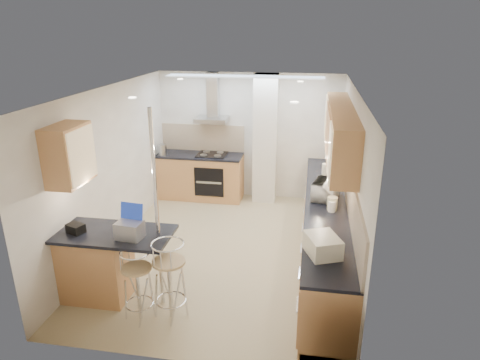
% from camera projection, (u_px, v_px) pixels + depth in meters
% --- Properties ---
extents(ground, '(4.80, 4.80, 0.00)m').
position_uv_depth(ground, '(226.00, 250.00, 6.73)').
color(ground, tan).
rests_on(ground, ground).
extents(room_shell, '(3.64, 4.84, 2.51)m').
position_uv_depth(room_shell, '(251.00, 150.00, 6.50)').
color(room_shell, silver).
rests_on(room_shell, ground).
extents(right_counter, '(0.63, 4.40, 0.92)m').
position_uv_depth(right_counter, '(325.00, 231.00, 6.34)').
color(right_counter, tan).
rests_on(right_counter, ground).
extents(back_counter, '(1.70, 0.63, 0.92)m').
position_uv_depth(back_counter, '(200.00, 176.00, 8.67)').
color(back_counter, tan).
rests_on(back_counter, ground).
extents(peninsula, '(1.47, 0.72, 0.94)m').
position_uv_depth(peninsula, '(116.00, 266.00, 5.40)').
color(peninsula, tan).
rests_on(peninsula, ground).
extents(microwave, '(0.44, 0.56, 0.27)m').
position_uv_depth(microwave, '(326.00, 190.00, 6.28)').
color(microwave, white).
rests_on(microwave, right_counter).
extents(laptop, '(0.32, 0.26, 0.21)m').
position_uv_depth(laptop, '(130.00, 230.00, 5.07)').
color(laptop, '#A1A3A9').
rests_on(laptop, peninsula).
extents(bag, '(0.24, 0.21, 0.11)m').
position_uv_depth(bag, '(76.00, 228.00, 5.22)').
color(bag, black).
rests_on(bag, peninsula).
extents(bar_stool_near, '(0.41, 0.41, 0.92)m').
position_uv_depth(bar_stool_near, '(138.00, 285.00, 5.01)').
color(bar_stool_near, tan).
rests_on(bar_stool_near, ground).
extents(bar_stool_end, '(0.45, 0.45, 1.00)m').
position_uv_depth(bar_stool_end, '(170.00, 280.00, 5.03)').
color(bar_stool_end, tan).
rests_on(bar_stool_end, ground).
extents(jar_a, '(0.13, 0.13, 0.19)m').
position_uv_depth(jar_a, '(325.00, 169.00, 7.30)').
color(jar_a, silver).
rests_on(jar_a, right_counter).
extents(jar_b, '(0.11, 0.11, 0.13)m').
position_uv_depth(jar_b, '(324.00, 186.00, 6.63)').
color(jar_b, silver).
rests_on(jar_b, right_counter).
extents(jar_c, '(0.14, 0.14, 0.19)m').
position_uv_depth(jar_c, '(332.00, 204.00, 5.90)').
color(jar_c, beige).
rests_on(jar_c, right_counter).
extents(jar_d, '(0.10, 0.10, 0.15)m').
position_uv_depth(jar_d, '(332.00, 206.00, 5.86)').
color(jar_d, white).
rests_on(jar_d, right_counter).
extents(bread_bin, '(0.46, 0.51, 0.22)m').
position_uv_depth(bread_bin, '(323.00, 245.00, 4.75)').
color(bread_bin, silver).
rests_on(bread_bin, right_counter).
extents(kettle, '(0.16, 0.16, 0.22)m').
position_uv_depth(kettle, '(163.00, 150.00, 8.41)').
color(kettle, '#A6A9AA').
rests_on(kettle, back_counter).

